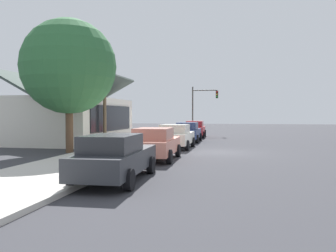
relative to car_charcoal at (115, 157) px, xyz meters
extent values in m
plane|color=#38383D|center=(9.57, -2.87, -0.82)|extent=(120.00, 120.00, 0.00)
cube|color=beige|center=(9.57, 2.73, -0.74)|extent=(60.00, 4.20, 0.16)
cube|color=#2D3035|center=(0.12, 0.00, -0.14)|extent=(4.92, 1.90, 0.70)
cube|color=#27292D|center=(-0.37, -0.01, 0.49)|extent=(2.38, 1.61, 0.56)
cylinder|color=black|center=(1.60, 0.92, -0.49)|extent=(0.67, 0.24, 0.66)
cylinder|color=black|center=(1.65, -0.82, -0.49)|extent=(0.67, 0.24, 0.66)
cylinder|color=black|center=(-1.42, 0.83, -0.49)|extent=(0.67, 0.24, 0.66)
cylinder|color=black|center=(-1.36, -0.92, -0.49)|extent=(0.67, 0.24, 0.66)
cube|color=#EA8C75|center=(5.64, -0.05, -0.14)|extent=(4.47, 1.97, 0.70)
cube|color=tan|center=(5.20, -0.06, 0.49)|extent=(2.17, 1.69, 0.56)
cylinder|color=black|center=(6.99, 0.91, -0.49)|extent=(0.67, 0.24, 0.66)
cylinder|color=black|center=(7.04, -0.94, -0.49)|extent=(0.67, 0.24, 0.66)
cylinder|color=black|center=(4.25, 0.84, -0.49)|extent=(0.67, 0.24, 0.66)
cylinder|color=black|center=(4.30, -1.02, -0.49)|extent=(0.67, 0.24, 0.66)
cube|color=silver|center=(11.44, -0.07, -0.14)|extent=(4.41, 1.90, 0.70)
cube|color=beige|center=(11.00, -0.07, 0.49)|extent=(2.12, 1.66, 0.56)
cylinder|color=black|center=(12.81, 0.86, -0.49)|extent=(0.66, 0.22, 0.66)
cylinder|color=black|center=(12.80, -1.02, -0.49)|extent=(0.66, 0.22, 0.66)
cylinder|color=black|center=(10.08, 0.87, -0.49)|extent=(0.66, 0.22, 0.66)
cylinder|color=black|center=(10.07, -1.00, -0.49)|extent=(0.66, 0.22, 0.66)
cube|color=navy|center=(16.96, -0.10, -0.14)|extent=(4.42, 1.79, 0.70)
cube|color=navy|center=(16.52, -0.11, 0.49)|extent=(2.13, 1.55, 0.56)
cylinder|color=black|center=(18.31, 0.78, -0.49)|extent=(0.66, 0.23, 0.66)
cylinder|color=black|center=(18.33, -0.94, -0.49)|extent=(0.66, 0.23, 0.66)
cylinder|color=black|center=(15.58, 0.74, -0.49)|extent=(0.66, 0.23, 0.66)
cylinder|color=black|center=(15.61, -0.98, -0.49)|extent=(0.66, 0.23, 0.66)
cube|color=red|center=(22.59, 0.00, -0.14)|extent=(4.87, 1.91, 0.70)
cube|color=#A9272B|center=(22.11, -0.02, 0.49)|extent=(2.37, 1.60, 0.56)
cylinder|color=black|center=(24.05, 0.91, -0.49)|extent=(0.67, 0.25, 0.66)
cylinder|color=black|center=(24.12, -0.80, -0.49)|extent=(0.67, 0.25, 0.66)
cylinder|color=black|center=(21.07, 0.79, -0.49)|extent=(0.67, 0.25, 0.66)
cylinder|color=black|center=(21.14, -0.92, -0.49)|extent=(0.67, 0.25, 0.66)
cube|color=silver|center=(15.01, 9.13, 0.94)|extent=(10.64, 6.88, 3.51)
cube|color=black|center=(15.01, 5.64, 1.12)|extent=(8.52, 0.08, 1.97)
cube|color=#3F4C47|center=(15.01, 7.41, 3.61)|extent=(11.24, 3.74, 2.09)
cube|color=#3F4C47|center=(15.01, 10.85, 3.61)|extent=(11.24, 3.74, 2.09)
cylinder|color=brown|center=(7.73, 5.62, 0.94)|extent=(0.44, 0.44, 3.51)
sphere|color=#2D6638|center=(7.73, 5.62, 4.22)|extent=(5.52, 5.52, 5.52)
cylinder|color=#383833|center=(26.32, 0.73, 1.78)|extent=(0.14, 0.14, 5.20)
cylinder|color=#383833|center=(26.32, -0.57, 3.98)|extent=(0.10, 2.60, 0.10)
cube|color=black|center=(26.32, -1.87, 3.53)|extent=(0.28, 0.24, 0.80)
sphere|color=red|center=(26.17, -1.87, 3.79)|extent=(0.16, 0.16, 0.16)
sphere|color=yellow|center=(26.17, -1.87, 3.53)|extent=(0.16, 0.16, 0.16)
sphere|color=green|center=(26.17, -1.87, 3.27)|extent=(0.16, 0.16, 0.16)
cylinder|color=brown|center=(12.54, 5.33, 2.93)|extent=(0.24, 0.24, 7.50)
cube|color=brown|center=(12.54, 5.33, 6.08)|extent=(1.80, 0.12, 0.12)
cylinder|color=red|center=(10.46, 1.33, -0.38)|extent=(0.22, 0.22, 0.55)
sphere|color=red|center=(10.46, 1.33, -0.04)|extent=(0.18, 0.18, 0.18)
camera|label=1|loc=(-11.15, -4.04, 1.45)|focal=37.34mm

